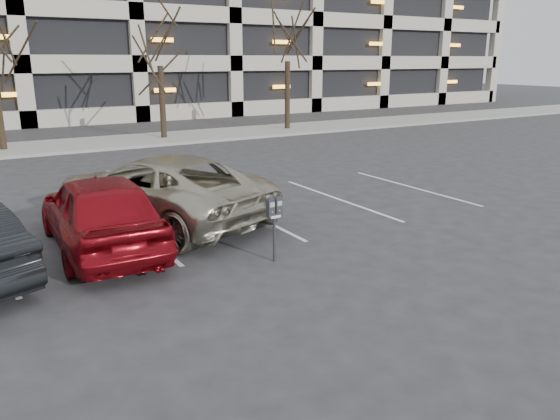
# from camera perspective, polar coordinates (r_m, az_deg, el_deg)

# --- Properties ---
(ground) EXTENTS (140.00, 140.00, 0.00)m
(ground) POSITION_cam_1_polar(r_m,az_deg,el_deg) (11.23, -4.05, -4.10)
(ground) COLOR #28282B
(ground) RESTS_ON ground
(sidewalk) EXTENTS (80.00, 4.00, 0.12)m
(sidewalk) POSITION_cam_1_polar(r_m,az_deg,el_deg) (26.16, -20.33, 6.40)
(sidewalk) COLOR gray
(sidewalk) RESTS_ON ground
(stall_lines) EXTENTS (16.90, 5.20, 0.00)m
(stall_lines) POSITION_cam_1_polar(r_m,az_deg,el_deg) (12.79, -14.39, -2.08)
(stall_lines) COLOR silver
(stall_lines) RESTS_ON ground
(tree_c) EXTENTS (3.38, 3.38, 7.69)m
(tree_c) POSITION_cam_1_polar(r_m,az_deg,el_deg) (26.98, -12.68, 18.94)
(tree_c) COLOR black
(tree_c) RESTS_ON ground
(tree_d) EXTENTS (3.58, 3.58, 8.14)m
(tree_d) POSITION_cam_1_polar(r_m,az_deg,el_deg) (30.01, 0.81, 19.53)
(tree_d) COLOR black
(tree_d) RESTS_ON ground
(parking_meter) EXTENTS (0.33, 0.15, 1.25)m
(parking_meter) POSITION_cam_1_polar(r_m,az_deg,el_deg) (10.27, -0.60, -0.34)
(parking_meter) COLOR black
(parking_meter) RESTS_ON ground
(suv_silver) EXTENTS (4.48, 6.38, 1.62)m
(suv_silver) POSITION_cam_1_polar(r_m,az_deg,el_deg) (13.15, -12.45, 2.16)
(suv_silver) COLOR #A9A590
(suv_silver) RESTS_ON ground
(car_red) EXTENTS (2.03, 4.77, 1.61)m
(car_red) POSITION_cam_1_polar(r_m,az_deg,el_deg) (11.54, -18.24, -0.15)
(car_red) COLOR maroon
(car_red) RESTS_ON ground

